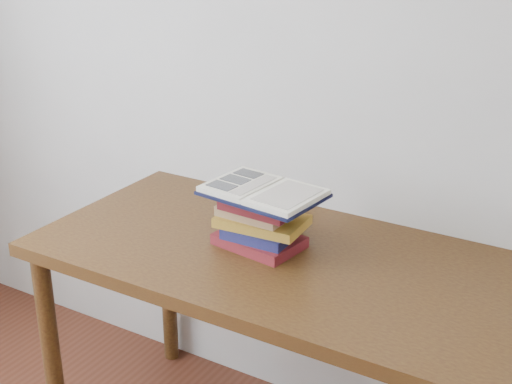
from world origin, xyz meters
The scene contains 3 objects.
desk centered at (0.06, 1.38, 0.71)m, with size 1.50×0.75×0.80m.
book_stack centered at (-0.01, 1.39, 0.89)m, with size 0.27×0.21×0.18m.
open_book centered at (0.01, 1.36, 0.99)m, with size 0.35×0.27×0.03m.
Camera 1 is at (0.97, -0.29, 1.77)m, focal length 50.00 mm.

